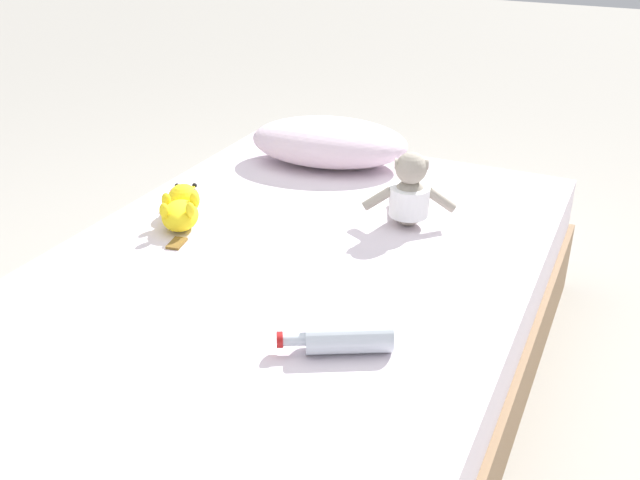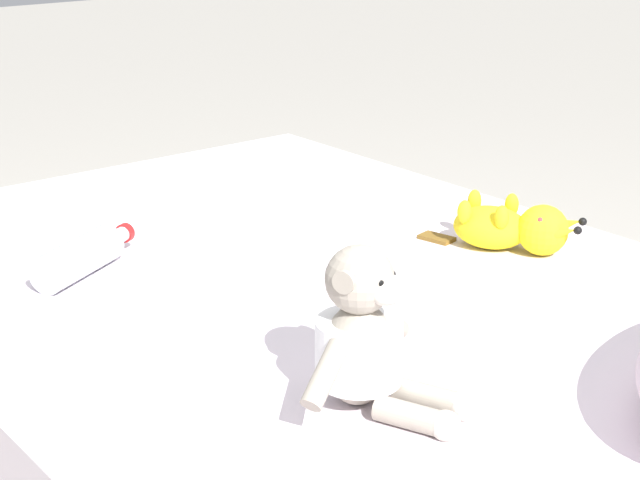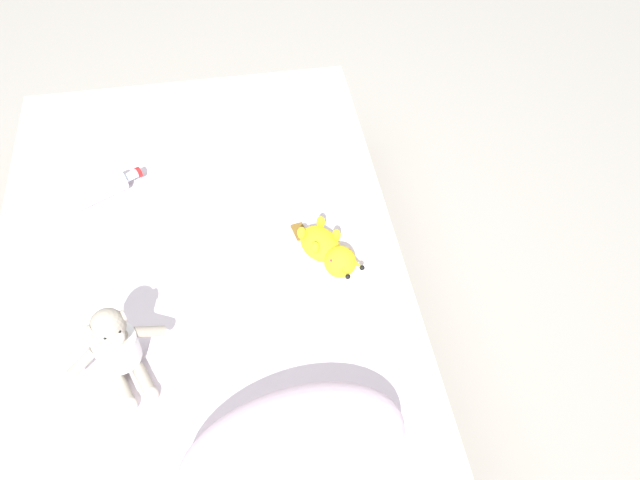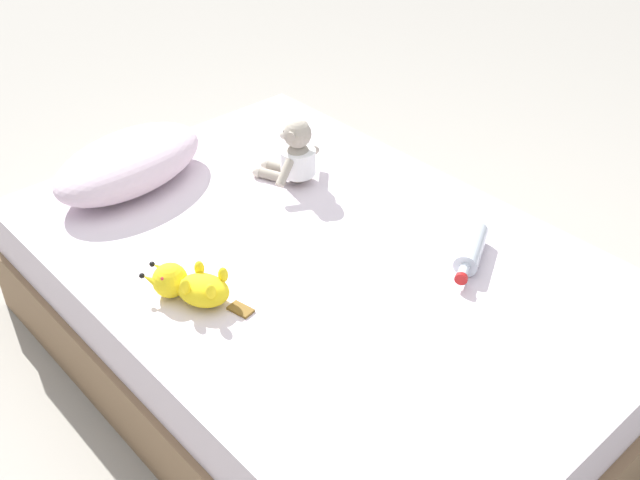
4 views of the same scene
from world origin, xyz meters
TOP-DOWN VIEW (x-y plane):
  - ground_plane at (0.00, 0.00)m, footprint 16.00×16.00m
  - bed at (0.00, 0.00)m, footprint 1.34×1.98m
  - pillow at (-0.21, 0.74)m, footprint 0.63×0.44m
  - plush_monkey at (0.22, 0.37)m, footprint 0.28×0.25m
  - plush_yellow_creature at (-0.41, 0.09)m, footprint 0.21×0.31m
  - glass_bottle at (0.31, -0.32)m, footprint 0.25×0.17m

SIDE VIEW (x-z plane):
  - ground_plane at x=0.00m, z-range 0.00..0.00m
  - bed at x=0.00m, z-range 0.00..0.44m
  - glass_bottle at x=0.31m, z-range 0.45..0.52m
  - plush_yellow_creature at x=-0.41m, z-range 0.44..0.55m
  - pillow at x=-0.21m, z-range 0.45..0.61m
  - plush_monkey at x=0.22m, z-range 0.42..0.66m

